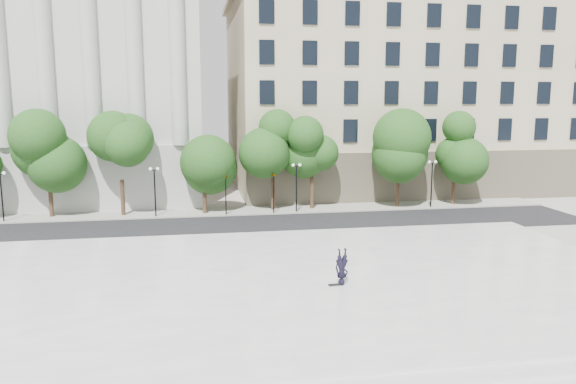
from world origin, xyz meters
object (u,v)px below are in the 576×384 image
traffic_light_west (225,173)px  traffic_light_east (273,174)px  person_lying (342,280)px  skateboard (336,285)px

traffic_light_west → traffic_light_east: 4.20m
person_lying → skateboard: bearing=-177.6°
traffic_light_west → skateboard: size_ratio=5.53×
person_lying → skateboard: (-0.34, -0.05, -0.23)m
person_lying → traffic_light_west: bearing=97.2°
skateboard → traffic_light_east: bearing=87.9°
traffic_light_west → person_lying: bearing=-77.0°
traffic_light_east → skateboard: (0.29, -20.94, -3.11)m
traffic_light_west → person_lying: 21.66m
skateboard → traffic_light_west: bearing=99.2°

